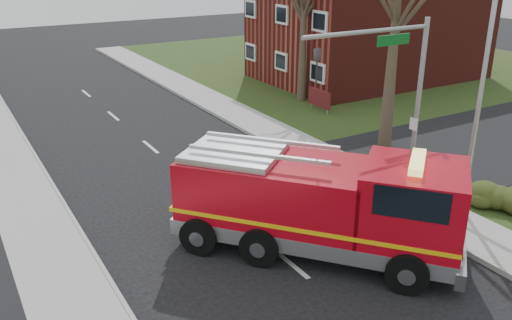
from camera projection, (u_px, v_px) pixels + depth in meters
ground at (289, 263)px, 16.58m from camera, size 120.00×120.00×0.00m
sidewalk_right at (432, 213)px, 19.50m from camera, size 2.40×80.00×0.15m
brick_building at (370, 28)px, 38.67m from camera, size 15.40×10.40×7.25m
health_center_sign at (319, 98)px, 31.25m from camera, size 0.12×2.00×1.40m
hedge_corner at (508, 194)px, 19.85m from camera, size 2.80×2.00×0.90m
traffic_signal_mast at (394, 82)px, 18.53m from camera, size 5.29×0.18×6.80m
streetlight_pole at (480, 92)px, 17.91m from camera, size 1.48×0.16×8.40m
fire_engine at (320, 205)px, 16.72m from camera, size 7.78×8.48×3.47m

